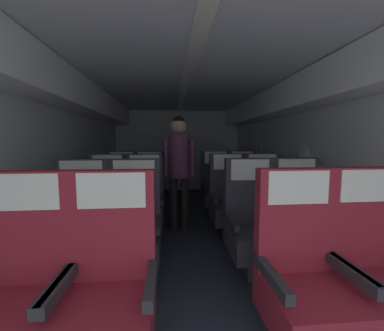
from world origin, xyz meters
The scene contains 19 objects.
ground centered at (0.00, 3.15, -0.01)m, with size 3.40×6.70×0.02m, color #2D3342.
fuselage_shell centered at (0.00, 3.39, 1.52)m, with size 3.28×6.35×2.09m.
seat_a_left_window centered at (-1.01, 1.34, 0.46)m, with size 0.50×0.50×1.10m.
seat_a_left_aisle centered at (-0.54, 1.34, 0.46)m, with size 0.50×0.50×1.10m.
seat_a_right_aisle centered at (1.00, 1.34, 0.46)m, with size 0.50×0.50×1.10m.
seat_a_right_window centered at (0.54, 1.33, 0.46)m, with size 0.50×0.50×1.10m.
seat_b_left_window centered at (-1.02, 2.23, 0.46)m, with size 0.50×0.50×1.10m.
seat_b_left_aisle centered at (-0.55, 2.22, 0.46)m, with size 0.50×0.50×1.10m.
seat_b_right_aisle centered at (1.02, 2.23, 0.46)m, with size 0.50×0.50×1.10m.
seat_b_right_window centered at (0.55, 2.22, 0.46)m, with size 0.50×0.50×1.10m.
seat_c_left_window centered at (-1.02, 3.12, 0.46)m, with size 0.50×0.50×1.10m.
seat_c_left_aisle centered at (-0.55, 3.11, 0.46)m, with size 0.50×0.50×1.10m.
seat_c_right_aisle centered at (1.02, 3.12, 0.46)m, with size 0.50×0.50×1.10m.
seat_c_right_window centered at (0.54, 3.12, 0.46)m, with size 0.50×0.50×1.10m.
seat_d_left_window centered at (-1.01, 4.02, 0.46)m, with size 0.50×0.50×1.10m.
seat_d_left_aisle centered at (-0.56, 4.01, 0.46)m, with size 0.50×0.50×1.10m.
seat_d_right_aisle centered at (1.02, 4.01, 0.46)m, with size 0.50×0.50×1.10m.
seat_d_right_window centered at (0.55, 3.99, 0.46)m, with size 0.50×0.50×1.10m.
flight_attendant centered at (-0.09, 3.41, 0.99)m, with size 0.43×0.28×1.61m.
Camera 1 is at (-0.22, 0.08, 1.26)m, focal length 22.52 mm.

